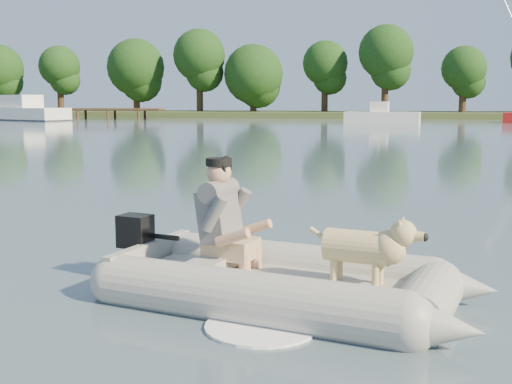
% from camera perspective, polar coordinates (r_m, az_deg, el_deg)
% --- Properties ---
extents(water, '(160.00, 160.00, 0.00)m').
position_cam_1_polar(water, '(6.64, -4.16, -8.31)').
color(water, slate).
rests_on(water, ground).
extents(shore_bank, '(160.00, 12.00, 0.70)m').
position_cam_1_polar(shore_bank, '(68.22, 8.15, 6.79)').
color(shore_bank, '#47512D').
rests_on(shore_bank, water).
extents(dock, '(18.00, 2.00, 1.04)m').
position_cam_1_polar(dock, '(64.37, -16.06, 6.71)').
color(dock, '#4C331E').
rests_on(dock, water).
extents(treeline, '(71.02, 7.35, 9.27)m').
position_cam_1_polar(treeline, '(67.59, 5.01, 11.27)').
color(treeline, '#332316').
rests_on(treeline, shore_bank).
extents(dinghy, '(5.69, 4.83, 1.41)m').
position_cam_1_polar(dinghy, '(5.98, 2.74, -4.15)').
color(dinghy, '#969691').
rests_on(dinghy, water).
extents(man, '(0.88, 0.81, 1.10)m').
position_cam_1_polar(man, '(6.29, -3.12, -1.79)').
color(man, '#5D5D61').
rests_on(man, dinghy).
extents(dog, '(1.01, 0.58, 0.64)m').
position_cam_1_polar(dog, '(5.84, 8.99, -5.33)').
color(dog, tan).
rests_on(dog, dinghy).
extents(outboard_motor, '(0.49, 0.40, 0.81)m').
position_cam_1_polar(outboard_motor, '(6.85, -10.63, -5.16)').
color(outboard_motor, black).
rests_on(outboard_motor, dinghy).
extents(cabin_cruiser, '(9.18, 6.43, 2.69)m').
position_cam_1_polar(cabin_cruiser, '(61.02, -19.63, 7.07)').
color(cabin_cruiser, white).
rests_on(cabin_cruiser, water).
extents(motorboat, '(6.20, 3.15, 2.51)m').
position_cam_1_polar(motorboat, '(51.20, 11.18, 7.26)').
color(motorboat, white).
rests_on(motorboat, water).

